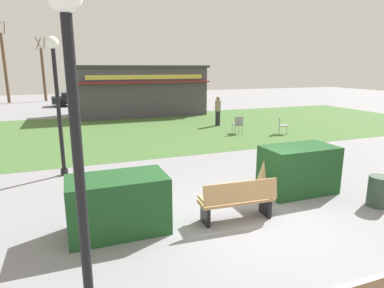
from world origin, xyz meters
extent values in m
plane|color=gray|center=(0.00, 0.00, 0.00)|extent=(80.00, 80.00, 0.00)
cube|color=#446B33|center=(0.00, 11.65, 0.00)|extent=(36.00, 12.00, 0.01)
cube|color=tan|center=(-0.43, 0.20, 0.45)|extent=(1.73, 0.58, 0.06)
cube|color=tan|center=(-0.44, -0.02, 0.73)|extent=(1.70, 0.23, 0.44)
cube|color=black|center=(-1.16, 0.24, 0.23)|extent=(0.11, 0.44, 0.45)
cube|color=black|center=(0.30, 0.16, 0.23)|extent=(0.11, 0.44, 0.45)
cube|color=tan|center=(-1.24, 0.25, 0.57)|extent=(0.09, 0.44, 0.06)
cube|color=tan|center=(0.38, 0.15, 0.57)|extent=(0.09, 0.44, 0.06)
cube|color=#1E4C23|center=(-2.95, 0.59, 0.59)|extent=(1.98, 1.10, 1.18)
cube|color=#1E4C23|center=(1.92, 1.08, 0.63)|extent=(1.95, 1.10, 1.27)
cone|color=tan|center=(0.96, 1.27, 0.48)|extent=(0.58, 0.58, 0.97)
cone|color=tan|center=(1.52, 1.37, 0.54)|extent=(0.75, 0.75, 1.08)
cylinder|color=black|center=(-3.69, -2.00, 1.93)|extent=(0.12, 0.12, 3.86)
cylinder|color=black|center=(-4.02, 4.89, 0.10)|extent=(0.22, 0.22, 0.20)
cylinder|color=black|center=(-4.02, 4.89, 1.93)|extent=(0.12, 0.12, 3.86)
sphere|color=white|center=(-4.02, 4.89, 4.02)|extent=(0.36, 0.36, 0.36)
cylinder|color=#2D4233|center=(3.16, -0.39, 0.38)|extent=(0.52, 0.52, 0.75)
cube|color=#47424C|center=(1.25, 17.77, 1.65)|extent=(8.60, 4.14, 3.30)
cube|color=#333338|center=(1.25, 17.77, 3.38)|extent=(8.90, 4.44, 0.16)
cube|color=maroon|center=(1.25, 15.52, 2.38)|extent=(8.70, 0.36, 0.08)
cube|color=#D8CC4C|center=(1.25, 15.68, 2.71)|extent=(7.74, 0.04, 0.28)
cube|color=gray|center=(6.40, 7.87, 0.45)|extent=(0.62, 0.62, 0.04)
cube|color=gray|center=(6.25, 7.99, 0.67)|extent=(0.30, 0.37, 0.44)
cylinder|color=gray|center=(6.44, 7.60, 0.23)|extent=(0.03, 0.03, 0.45)
cylinder|color=gray|center=(6.67, 7.91, 0.23)|extent=(0.03, 0.03, 0.45)
cylinder|color=gray|center=(6.14, 7.83, 0.23)|extent=(0.03, 0.03, 0.45)
cylinder|color=gray|center=(6.37, 8.14, 0.23)|extent=(0.03, 0.03, 0.45)
cube|color=gray|center=(4.32, 8.89, 0.45)|extent=(0.47, 0.47, 0.04)
cube|color=gray|center=(4.30, 8.69, 0.67)|extent=(0.44, 0.07, 0.44)
cylinder|color=gray|center=(4.52, 9.06, 0.23)|extent=(0.03, 0.03, 0.45)
cylinder|color=gray|center=(4.14, 9.09, 0.23)|extent=(0.03, 0.03, 0.45)
cylinder|color=gray|center=(4.49, 8.68, 0.23)|extent=(0.03, 0.03, 0.45)
cylinder|color=gray|center=(4.11, 8.71, 0.23)|extent=(0.03, 0.03, 0.45)
cylinder|color=#23232D|center=(4.37, 11.34, 0.42)|extent=(0.28, 0.28, 0.85)
cylinder|color=gray|center=(4.37, 11.34, 1.16)|extent=(0.34, 0.34, 0.62)
sphere|color=#8C6647|center=(4.37, 11.34, 1.58)|extent=(0.22, 0.22, 0.22)
cube|color=black|center=(-2.92, 25.26, 0.55)|extent=(4.29, 2.02, 0.60)
cube|color=black|center=(-3.07, 25.25, 0.98)|extent=(2.39, 1.70, 0.44)
cylinder|color=black|center=(-1.67, 26.25, 0.32)|extent=(0.65, 0.25, 0.64)
cylinder|color=black|center=(-1.57, 24.41, 0.32)|extent=(0.65, 0.25, 0.64)
cylinder|color=black|center=(-4.27, 26.11, 0.32)|extent=(0.65, 0.25, 0.64)
cylinder|color=black|center=(-4.17, 24.28, 0.32)|extent=(0.65, 0.25, 0.64)
cube|color=silver|center=(2.54, 25.26, 0.55)|extent=(4.21, 1.83, 0.60)
cube|color=black|center=(2.39, 25.26, 0.98)|extent=(2.32, 1.60, 0.44)
cylinder|color=black|center=(3.84, 26.19, 0.32)|extent=(0.64, 0.22, 0.64)
cylinder|color=black|center=(3.85, 24.35, 0.32)|extent=(0.64, 0.22, 0.64)
cylinder|color=black|center=(1.23, 26.17, 0.32)|extent=(0.64, 0.22, 0.64)
cylinder|color=black|center=(1.25, 24.33, 0.32)|extent=(0.64, 0.22, 0.64)
cylinder|color=brown|center=(-8.98, 29.98, 3.20)|extent=(0.28, 0.28, 6.41)
cylinder|color=brown|center=(-8.64, 30.09, 6.91)|extent=(0.25, 0.58, 1.12)
cylinder|color=brown|center=(-5.76, 30.67, 2.57)|extent=(0.28, 0.28, 5.15)
cylinder|color=brown|center=(-5.42, 30.77, 5.65)|extent=(0.25, 0.58, 1.12)
cylinder|color=brown|center=(-5.93, 30.97, 5.65)|extent=(0.54, 0.36, 1.12)
cylinder|color=brown|center=(-5.93, 30.36, 5.65)|extent=(0.54, 0.35, 1.12)
camera|label=1|loc=(-3.75, -5.75, 3.31)|focal=30.56mm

